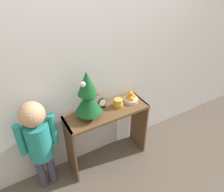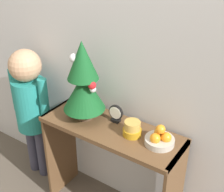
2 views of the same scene
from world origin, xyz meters
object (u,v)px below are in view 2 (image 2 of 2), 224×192
(fruit_bowl, at_px, (160,138))
(child_figure, at_px, (30,100))
(mini_tree, at_px, (83,82))
(singing_bowl, at_px, (132,129))
(desk_clock, at_px, (116,114))

(fruit_bowl, relative_size, child_figure, 0.16)
(mini_tree, distance_m, singing_bowl, 0.42)
(mini_tree, relative_size, desk_clock, 4.44)
(singing_bowl, bearing_deg, fruit_bowl, 5.06)
(fruit_bowl, height_order, singing_bowl, fruit_bowl)
(mini_tree, xyz_separation_m, child_figure, (-0.55, 0.01, -0.31))
(mini_tree, height_order, fruit_bowl, mini_tree)
(mini_tree, height_order, child_figure, mini_tree)
(fruit_bowl, bearing_deg, desk_clock, 171.26)
(fruit_bowl, xyz_separation_m, child_figure, (-1.08, -0.01, -0.09))
(desk_clock, bearing_deg, fruit_bowl, -8.74)
(singing_bowl, distance_m, child_figure, 0.91)
(singing_bowl, relative_size, desk_clock, 0.96)
(fruit_bowl, bearing_deg, child_figure, -179.34)
(singing_bowl, xyz_separation_m, child_figure, (-0.91, 0.00, -0.09))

